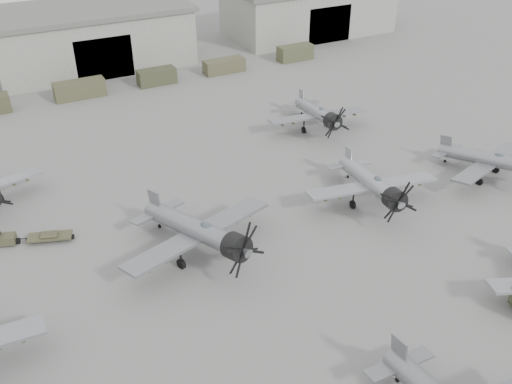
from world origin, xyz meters
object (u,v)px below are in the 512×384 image
aircraft_mid_1 (201,232)px  aircraft_mid_3 (493,161)px  aircraft_far_1 (319,114)px  aircraft_mid_2 (374,184)px  tug_trailer (22,238)px

aircraft_mid_1 → aircraft_mid_3: (30.72, -1.56, -0.43)m
aircraft_mid_3 → aircraft_far_1: size_ratio=0.95×
aircraft_mid_1 → aircraft_mid_3: size_ratio=1.20×
aircraft_mid_1 → aircraft_mid_2: 17.17m
aircraft_mid_2 → tug_trailer: size_ratio=1.99×
aircraft_mid_1 → aircraft_far_1: bearing=19.0°
aircraft_mid_1 → aircraft_far_1: size_ratio=1.15×
aircraft_mid_1 → tug_trailer: aircraft_mid_1 is taller
aircraft_mid_2 → aircraft_far_1: 16.51m
aircraft_mid_1 → tug_trailer: (-12.87, 8.87, -2.05)m
aircraft_mid_1 → aircraft_far_1: (21.46, 15.86, -0.34)m
aircraft_far_1 → tug_trailer: size_ratio=1.90×
aircraft_mid_1 → aircraft_mid_3: 30.77m
aircraft_far_1 → tug_trailer: bearing=-159.6°
aircraft_mid_2 → aircraft_far_1: (4.30, 15.94, -0.10)m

